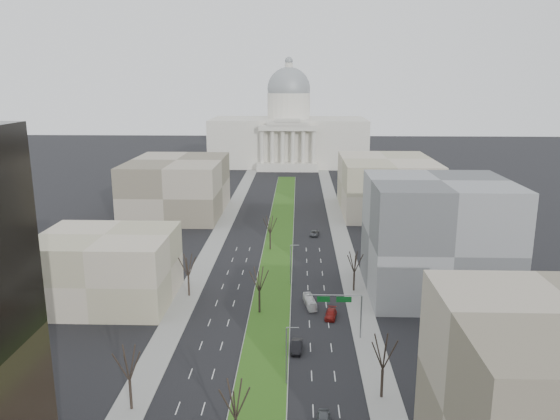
% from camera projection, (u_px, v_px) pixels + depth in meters
% --- Properties ---
extents(ground, '(600.00, 600.00, 0.00)m').
position_uv_depth(ground, '(278.00, 250.00, 143.62)').
color(ground, black).
rests_on(ground, ground).
extents(median, '(8.00, 222.03, 0.20)m').
position_uv_depth(median, '(278.00, 251.00, 142.61)').
color(median, '#999993').
rests_on(median, ground).
extents(sidewalk_left, '(5.00, 330.00, 0.15)m').
position_uv_depth(sidewalk_left, '(194.00, 283.00, 119.88)').
color(sidewalk_left, gray).
rests_on(sidewalk_left, ground).
extents(sidewalk_right, '(5.00, 330.00, 0.15)m').
position_uv_depth(sidewalk_right, '(354.00, 285.00, 118.73)').
color(sidewalk_right, gray).
rests_on(sidewalk_right, ground).
extents(capitol, '(80.00, 46.00, 55.00)m').
position_uv_depth(capitol, '(289.00, 133.00, 285.20)').
color(capitol, beige).
rests_on(capitol, ground).
extents(building_beige_left, '(26.00, 22.00, 14.00)m').
position_uv_depth(building_beige_left, '(107.00, 268.00, 109.06)').
color(building_beige_left, tan).
rests_on(building_beige_left, ground).
extents(building_grey_right, '(28.00, 26.00, 24.00)m').
position_uv_depth(building_grey_right, '(437.00, 237.00, 112.49)').
color(building_grey_right, '#5B5D5F').
rests_on(building_grey_right, ground).
extents(building_far_left, '(30.00, 40.00, 18.00)m').
position_uv_depth(building_far_left, '(177.00, 187.00, 181.55)').
color(building_far_left, '#786F5C').
rests_on(building_far_left, ground).
extents(building_far_right, '(30.00, 40.00, 18.00)m').
position_uv_depth(building_far_right, '(386.00, 185.00, 184.11)').
color(building_far_right, tan).
rests_on(building_far_right, ground).
extents(tree_left_mid, '(5.40, 5.40, 9.72)m').
position_uv_depth(tree_left_mid, '(128.00, 363.00, 72.58)').
color(tree_left_mid, black).
rests_on(tree_left_mid, ground).
extents(tree_left_far, '(5.28, 5.28, 9.50)m').
position_uv_depth(tree_left_far, '(188.00, 265.00, 111.49)').
color(tree_left_far, black).
rests_on(tree_left_far, ground).
extents(tree_right_mid, '(5.52, 5.52, 9.94)m').
position_uv_depth(tree_right_mid, '(383.00, 351.00, 75.30)').
color(tree_right_mid, black).
rests_on(tree_right_mid, ground).
extents(tree_right_far, '(5.04, 5.04, 9.07)m').
position_uv_depth(tree_right_far, '(355.00, 262.00, 114.32)').
color(tree_right_far, black).
rests_on(tree_right_far, ground).
extents(tree_median_a, '(5.40, 5.40, 9.72)m').
position_uv_depth(tree_median_a, '(235.00, 399.00, 64.30)').
color(tree_median_a, black).
rests_on(tree_median_a, ground).
extents(tree_median_b, '(5.40, 5.40, 9.72)m').
position_uv_depth(tree_median_b, '(259.00, 279.00, 103.18)').
color(tree_median_b, black).
rests_on(tree_median_b, ground).
extents(tree_median_c, '(5.40, 5.40, 9.72)m').
position_uv_depth(tree_median_c, '(270.00, 224.00, 142.06)').
color(tree_median_c, black).
rests_on(tree_median_c, ground).
extents(streetlamp_median_b, '(1.90, 0.20, 9.16)m').
position_uv_depth(streetlamp_median_b, '(287.00, 355.00, 79.20)').
color(streetlamp_median_b, gray).
rests_on(streetlamp_median_b, ground).
extents(streetlamp_median_c, '(1.90, 0.20, 9.16)m').
position_uv_depth(streetlamp_median_c, '(291.00, 264.00, 118.08)').
color(streetlamp_median_c, gray).
rests_on(streetlamp_median_c, ground).
extents(mast_arm_signs, '(9.12, 0.24, 8.09)m').
position_uv_depth(mast_arm_signs, '(346.00, 306.00, 93.18)').
color(mast_arm_signs, gray).
rests_on(mast_arm_signs, ground).
extents(car_black, '(1.94, 4.95, 1.61)m').
position_uv_depth(car_black, '(297.00, 346.00, 90.10)').
color(car_black, black).
rests_on(car_black, ground).
extents(car_red, '(2.74, 5.16, 1.42)m').
position_uv_depth(car_red, '(331.00, 314.00, 102.66)').
color(car_red, maroon).
rests_on(car_red, ground).
extents(car_grey_far, '(2.96, 5.13, 1.34)m').
position_uv_depth(car_grey_far, '(314.00, 233.00, 156.63)').
color(car_grey_far, '#47494E').
rests_on(car_grey_far, ground).
extents(box_van, '(2.75, 7.05, 1.92)m').
position_uv_depth(box_van, '(310.00, 302.00, 107.71)').
color(box_van, white).
rests_on(box_van, ground).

